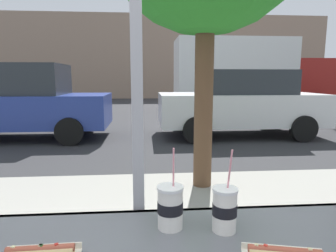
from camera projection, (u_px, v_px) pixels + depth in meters
name	position (u px, v px, depth m)	size (l,w,h in m)	color
ground_plane	(144.00, 127.00, 9.31)	(60.00, 60.00, 0.00)	#2D2D30
sidewalk_strip	(143.00, 223.00, 3.00)	(16.00, 2.80, 0.11)	gray
building_facade_far	(144.00, 57.00, 22.35)	(28.00, 1.20, 6.19)	gray
soda_cup_left	(170.00, 206.00, 1.16)	(0.10, 0.10, 0.33)	silver
soda_cup_right	(225.00, 209.00, 1.13)	(0.10, 0.10, 0.33)	white
parked_car_blue	(23.00, 102.00, 7.34)	(4.13, 1.92, 1.86)	#283D93
parked_car_white	(240.00, 103.00, 7.78)	(4.20, 2.03, 1.72)	silver
box_truck	(247.00, 74.00, 13.16)	(6.80, 2.44, 3.20)	silver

